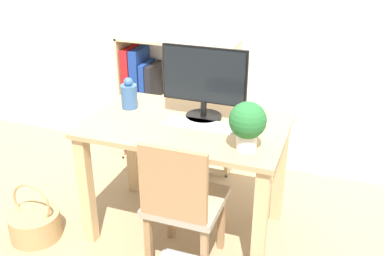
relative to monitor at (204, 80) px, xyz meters
The scene contains 9 objects.
ground_plane 0.99m from the monitor, 122.53° to the right, with size 10.00×10.00×0.00m, color #997F5B.
desk 0.41m from the monitor, 122.53° to the right, with size 1.15×0.72×0.74m.
monitor is the anchor object (origin of this frame).
keyboard 0.26m from the monitor, 81.02° to the right, with size 0.42×0.11×0.02m.
vase 0.51m from the monitor, behind, with size 0.10×0.10×0.20m.
potted_plant 0.46m from the monitor, 42.68° to the right, with size 0.19×0.19×0.26m.
chair 0.70m from the monitor, 86.29° to the right, with size 0.40×0.40×0.82m.
bookshelf 1.09m from the monitor, 131.21° to the left, with size 0.90×0.28×1.01m.
basket 1.38m from the monitor, 151.72° to the right, with size 0.31×0.31×0.38m.
Camera 1 is at (0.82, -2.20, 1.83)m, focal length 42.00 mm.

